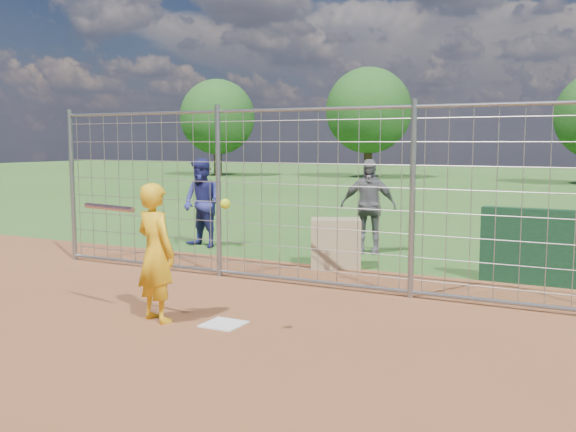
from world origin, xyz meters
The scene contains 10 objects.
ground centered at (0.00, 0.00, 0.00)m, with size 100.00×100.00×0.00m, color #2D591E.
infield_dirt centered at (0.00, -3.00, 0.01)m, with size 18.00×18.00×0.00m, color brown.
home_plate centered at (0.00, -0.20, 0.01)m, with size 0.43×0.43×0.02m, color silver.
dugout_wall centered at (3.40, 3.60, 0.55)m, with size 2.60×0.20×1.10m, color #11381E.
batter centered at (-0.78, -0.40, 0.80)m, with size 0.58×0.38×1.59m, color #EDAB14.
bystander_a centered at (-3.31, 4.17, 0.87)m, with size 0.84×0.66×1.73m, color navy.
bystander_b centered at (-0.21, 5.03, 0.87)m, with size 1.02×0.43×1.74m, color slate.
equipment_bin centered at (-0.20, 3.49, 0.40)m, with size 0.80×0.55×0.80m, color tan.
equipment_in_play centered at (-0.89, -0.60, 1.34)m, with size 2.11×0.25×0.21m.
backstop_fence centered at (0.00, 2.00, 1.26)m, with size 9.08×0.08×2.60m.
Camera 1 is at (3.85, -6.11, 2.05)m, focal length 40.00 mm.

